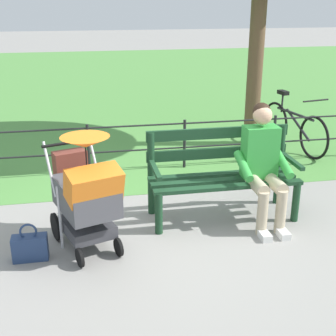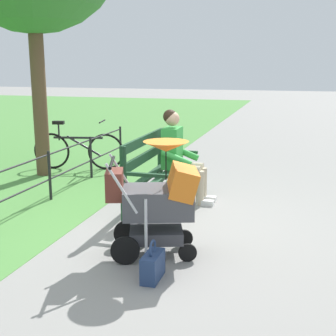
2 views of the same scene
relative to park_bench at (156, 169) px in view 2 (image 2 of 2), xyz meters
name	(u,v)px [view 2 (image 2 of 2)]	position (x,y,z in m)	size (l,w,h in m)	color
ground_plane	(147,226)	(0.73, 0.12, -0.53)	(60.00, 60.00, 0.00)	gray
park_bench	(156,169)	(0.00, 0.00, 0.00)	(1.60, 0.60, 0.96)	#193D23
person_on_bench	(180,153)	(-0.38, 0.22, 0.15)	(0.53, 0.74, 1.28)	tan
stroller	(159,197)	(1.46, 0.48, 0.07)	(0.75, 0.99, 1.15)	black
handbag	(153,266)	(2.01, 0.59, -0.40)	(0.32, 0.14, 0.37)	navy
park_fence	(22,183)	(0.73, -1.54, -0.11)	(6.71, 0.04, 0.70)	black
bicycle	(78,150)	(-1.81, -2.04, -0.16)	(0.49, 1.64, 0.89)	black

